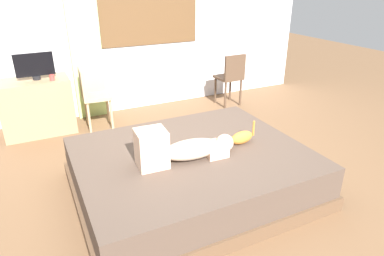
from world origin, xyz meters
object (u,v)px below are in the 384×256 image
at_px(bed, 192,172).
at_px(chair_spare, 231,76).
at_px(person_lying, 182,148).
at_px(tv_monitor, 34,66).
at_px(cat, 240,138).
at_px(cup, 52,78).
at_px(desk, 37,106).
at_px(chair_by_desk, 91,94).

distance_m(bed, chair_spare, 2.62).
distance_m(bed, person_lying, 0.38).
height_order(bed, tv_monitor, tv_monitor).
xyz_separation_m(cat, tv_monitor, (-1.70, 2.29, 0.41)).
relative_size(tv_monitor, cup, 6.14).
relative_size(person_lying, desk, 1.05).
bearing_deg(person_lying, cat, 2.86).
bearing_deg(desk, tv_monitor, 0.00).
height_order(cup, chair_by_desk, chair_by_desk).
relative_size(chair_by_desk, chair_spare, 1.00).
height_order(cat, tv_monitor, tv_monitor).
relative_size(cat, chair_by_desk, 0.42).
xyz_separation_m(bed, cup, (-1.01, 2.08, 0.56)).
bearing_deg(bed, chair_by_desk, 105.20).
relative_size(cup, chair_by_desk, 0.09).
relative_size(bed, chair_by_desk, 2.57).
distance_m(bed, cup, 2.38).
relative_size(bed, tv_monitor, 4.59).
distance_m(cat, chair_spare, 2.36).
distance_m(tv_monitor, chair_by_desk, 0.79).
distance_m(tv_monitor, chair_spare, 2.91).
bearing_deg(cat, bed, 173.12).
height_order(person_lying, tv_monitor, tv_monitor).
bearing_deg(desk, person_lying, -64.62).
xyz_separation_m(bed, person_lying, (-0.15, -0.09, 0.34)).
xyz_separation_m(desk, chair_by_desk, (0.70, -0.20, 0.14)).
bearing_deg(chair_spare, chair_by_desk, 178.90).
bearing_deg(person_lying, chair_spare, 48.57).
distance_m(tv_monitor, cup, 0.27).
bearing_deg(cat, cup, 125.29).
bearing_deg(tv_monitor, desk, 180.00).
xyz_separation_m(bed, tv_monitor, (-1.19, 2.23, 0.70)).
height_order(tv_monitor, chair_spare, tv_monitor).
bearing_deg(person_lying, chair_by_desk, 100.80).
height_order(tv_monitor, chair_by_desk, tv_monitor).
relative_size(desk, chair_by_desk, 1.05).
height_order(cat, desk, desk).
bearing_deg(chair_spare, cat, -119.94).
height_order(cat, chair_by_desk, chair_by_desk).
height_order(cat, chair_spare, chair_spare).
height_order(bed, desk, desk).
height_order(desk, chair_spare, chair_spare).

